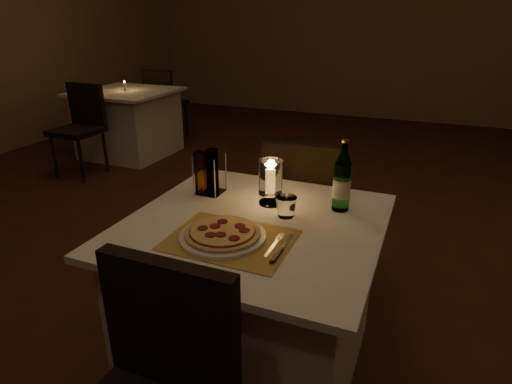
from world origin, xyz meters
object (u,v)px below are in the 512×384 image
at_px(chair_far, 303,200).
at_px(water_bottle, 342,182).
at_px(tumbler, 286,207).
at_px(neighbor_table_left, 129,123).
at_px(plate, 223,236).
at_px(hurricane_candle, 270,179).
at_px(pizza, 223,232).
at_px(main_table, 254,297).

distance_m(chair_far, water_bottle, 0.64).
height_order(tumbler, water_bottle, water_bottle).
distance_m(tumbler, neighbor_table_left, 3.66).
distance_m(water_bottle, neighbor_table_left, 3.72).
bearing_deg(plate, neighbor_table_left, 133.70).
xyz_separation_m(tumbler, hurricane_candle, (-0.11, 0.10, 0.07)).
bearing_deg(pizza, hurricane_candle, 82.86).
xyz_separation_m(pizza, tumbler, (0.15, 0.27, 0.02)).
relative_size(plate, water_bottle, 1.04).
xyz_separation_m(plate, tumbler, (0.15, 0.27, 0.03)).
height_order(main_table, water_bottle, water_bottle).
relative_size(main_table, neighbor_table_left, 1.00).
bearing_deg(water_bottle, pizza, -128.93).
height_order(main_table, plate, plate).
relative_size(hurricane_candle, neighbor_table_left, 0.20).
bearing_deg(chair_far, hurricane_candle, -90.37).
xyz_separation_m(pizza, neighbor_table_left, (-2.57, 2.69, -0.39)).
distance_m(chair_far, tumbler, 0.67).
distance_m(hurricane_candle, neighbor_table_left, 3.52).
xyz_separation_m(plate, hurricane_candle, (0.05, 0.37, 0.11)).
bearing_deg(tumbler, water_bottle, 38.64).
relative_size(chair_far, plate, 2.81).
bearing_deg(hurricane_candle, tumbler, -42.51).
xyz_separation_m(pizza, water_bottle, (0.34, 0.43, 0.10)).
distance_m(plate, hurricane_candle, 0.39).
distance_m(main_table, chair_far, 0.74).
distance_m(tumbler, hurricane_candle, 0.16).
height_order(water_bottle, neighbor_table_left, water_bottle).
bearing_deg(pizza, chair_far, 86.81).
distance_m(water_bottle, hurricane_candle, 0.30).
bearing_deg(water_bottle, hurricane_candle, -169.53).
bearing_deg(pizza, neighbor_table_left, 133.71).
bearing_deg(tumbler, hurricane_candle, 137.49).
xyz_separation_m(chair_far, neighbor_table_left, (-2.62, 1.79, -0.18)).
relative_size(plate, hurricane_candle, 1.60).
height_order(tumbler, hurricane_candle, hurricane_candle).
bearing_deg(pizza, plate, -176.96).
relative_size(tumbler, neighbor_table_left, 0.09).
xyz_separation_m(main_table, tumbler, (0.10, 0.09, 0.41)).
height_order(plate, pizza, pizza).
relative_size(main_table, pizza, 3.57).
bearing_deg(main_table, neighbor_table_left, 136.24).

